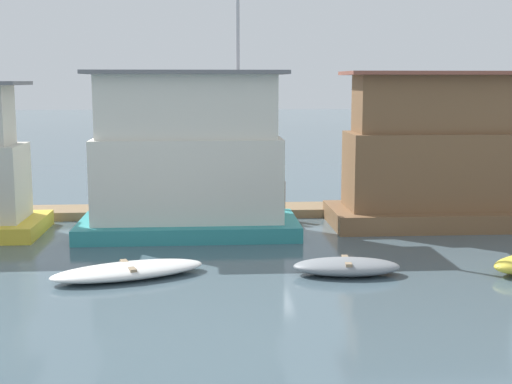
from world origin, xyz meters
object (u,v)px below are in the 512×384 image
houseboat_brown (433,160)px  dinghy_grey (347,267)px  houseboat_teal (188,161)px  dinghy_white (128,271)px  mooring_post_far_left (282,201)px  mooring_post_near_right (263,194)px

houseboat_brown → dinghy_grey: size_ratio=2.48×
houseboat_brown → dinghy_grey: bearing=-124.1°
houseboat_teal → dinghy_grey: bearing=-51.8°
dinghy_white → mooring_post_far_left: mooring_post_far_left is taller
mooring_post_near_right → mooring_post_far_left: mooring_post_near_right is taller
houseboat_teal → mooring_post_near_right: bearing=39.4°
dinghy_grey → mooring_post_far_left: size_ratio=2.02×
houseboat_brown → houseboat_teal: bearing=-174.1°
houseboat_brown → mooring_post_near_right: bearing=167.5°
dinghy_white → dinghy_grey: 5.45m
mooring_post_near_right → houseboat_brown: bearing=-12.5°
houseboat_brown → mooring_post_far_left: bearing=165.9°
dinghy_white → mooring_post_near_right: 8.18m
mooring_post_far_left → dinghy_white: bearing=-122.6°
dinghy_grey → mooring_post_near_right: 7.46m
mooring_post_near_right → mooring_post_far_left: (0.65, 0.00, -0.25)m
dinghy_white → mooring_post_near_right: bearing=61.3°
dinghy_grey → mooring_post_near_right: size_ratio=1.48×
dinghy_white → dinghy_grey: size_ratio=1.47×
houseboat_teal → dinghy_grey: 6.92m
houseboat_brown → mooring_post_far_left: 5.33m
houseboat_brown → dinghy_grey: (-4.07, -6.03, -2.00)m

